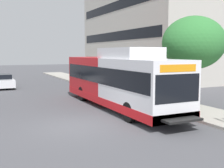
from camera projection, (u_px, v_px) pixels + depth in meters
name	position (u px, v px, depth m)	size (l,w,h in m)	color
ground_plane	(42.00, 100.00, 20.07)	(120.00, 120.00, 0.00)	#4C4C51
sidewalk_curb	(140.00, 96.00, 21.27)	(3.00, 56.00, 0.14)	#A8A399
transit_bus	(118.00, 80.00, 17.11)	(2.58, 12.25, 3.65)	white
street_tree_near_stop	(193.00, 43.00, 16.92)	(3.77, 3.77, 5.44)	#4C3823
parked_car_far_lane	(3.00, 81.00, 26.89)	(1.80, 4.50, 1.33)	silver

